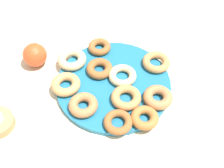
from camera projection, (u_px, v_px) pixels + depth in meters
The scene contains 14 objects.
ground_plane at pixel (113, 86), 0.92m from camera, with size 2.40×2.40×0.00m, color beige.
donut_plate at pixel (113, 84), 0.91m from camera, with size 0.36×0.36×0.02m, color #1E6B93.
donut_0 at pixel (100, 69), 0.92m from camera, with size 0.08×0.08×0.03m, color #995B2D.
donut_1 at pixel (66, 84), 0.88m from camera, with size 0.09×0.09×0.03m, color tan.
donut_2 at pixel (156, 62), 0.94m from camera, with size 0.09×0.09×0.02m, color #C6844C.
donut_3 at pixel (126, 98), 0.85m from camera, with size 0.09×0.09×0.03m, color #C6844C.
donut_4 at pixel (99, 47), 0.98m from camera, with size 0.08×0.08×0.02m, color #995B2D.
donut_5 at pixel (122, 76), 0.91m from camera, with size 0.09×0.09×0.02m, color #EABC84.
donut_6 at pixel (118, 122), 0.80m from camera, with size 0.08×0.08×0.02m, color #995B2D.
donut_7 at pixel (158, 97), 0.85m from camera, with size 0.09×0.09×0.03m, color #B27547.
donut_8 at pixel (72, 59), 0.95m from camera, with size 0.09×0.09×0.03m, color #EABC84.
donut_9 at pixel (145, 118), 0.81m from camera, with size 0.08×0.08×0.02m, color #AD6B33.
donut_10 at pixel (83, 105), 0.84m from camera, with size 0.09×0.09×0.03m, color #B27547.
apple at pixel (35, 55), 0.95m from camera, with size 0.08×0.08×0.08m, color #CC4C23.
Camera 1 is at (-0.08, 0.56, 0.73)m, focal length 46.62 mm.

